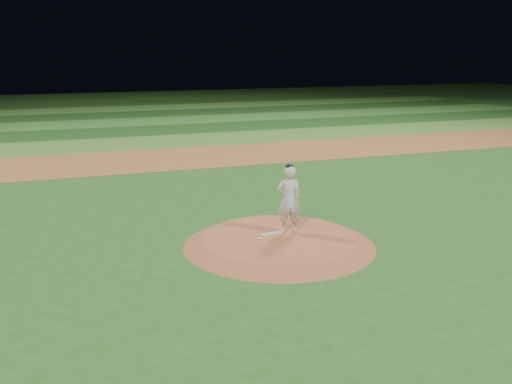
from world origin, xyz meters
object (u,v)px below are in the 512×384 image
pitchers_mound (279,241)px  rosin_bag (259,238)px  pitching_rubber (271,234)px  pitcher_on_mound (289,199)px

pitchers_mound → rosin_bag: bearing=-178.0°
pitchers_mound → pitching_rubber: (-0.12, 0.30, 0.14)m
rosin_bag → pitcher_on_mound: 1.45m
pitcher_on_mound → rosin_bag: bearing=-162.4°
pitching_rubber → rosin_bag: (-0.49, -0.32, 0.01)m
pitching_rubber → rosin_bag: rosin_bag is taller
rosin_bag → pitcher_on_mound: bearing=17.6°
pitchers_mound → pitcher_on_mound: pitcher_on_mound is taller
pitching_rubber → pitcher_on_mound: bearing=-11.6°
pitchers_mound → rosin_bag: rosin_bag is taller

